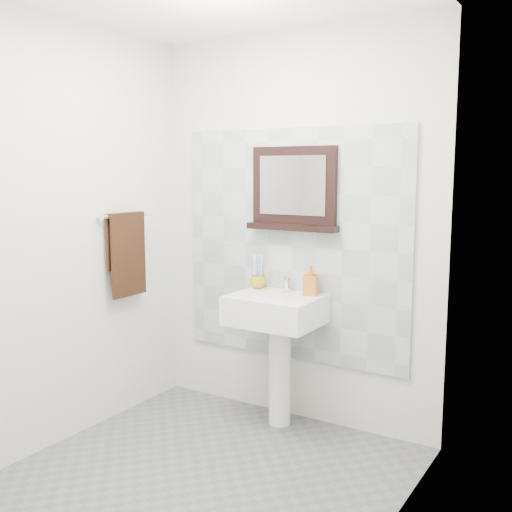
{
  "coord_description": "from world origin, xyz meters",
  "views": [
    {
      "loc": [
        1.83,
        -2.31,
        1.63
      ],
      "look_at": [
        0.06,
        0.55,
        1.15
      ],
      "focal_mm": 42.0,
      "sensor_mm": 36.0,
      "label": 1
    }
  ],
  "objects_px": {
    "soap_dispenser": "(311,280)",
    "hand_towel": "(127,248)",
    "pedestal_sink": "(276,324)",
    "toothbrush_cup": "(258,282)",
    "framed_mirror": "(294,191)"
  },
  "relations": [
    {
      "from": "framed_mirror",
      "to": "pedestal_sink",
      "type": "bearing_deg",
      "value": -95.29
    },
    {
      "from": "framed_mirror",
      "to": "toothbrush_cup",
      "type": "bearing_deg",
      "value": -166.97
    },
    {
      "from": "toothbrush_cup",
      "to": "soap_dispenser",
      "type": "relative_size",
      "value": 0.56
    },
    {
      "from": "toothbrush_cup",
      "to": "framed_mirror",
      "type": "relative_size",
      "value": 0.17
    },
    {
      "from": "pedestal_sink",
      "to": "soap_dispenser",
      "type": "bearing_deg",
      "value": 33.4
    },
    {
      "from": "pedestal_sink",
      "to": "toothbrush_cup",
      "type": "bearing_deg",
      "value": 148.88
    },
    {
      "from": "toothbrush_cup",
      "to": "soap_dispenser",
      "type": "bearing_deg",
      "value": -2.04
    },
    {
      "from": "toothbrush_cup",
      "to": "pedestal_sink",
      "type": "bearing_deg",
      "value": -31.12
    },
    {
      "from": "hand_towel",
      "to": "soap_dispenser",
      "type": "bearing_deg",
      "value": 21.42
    },
    {
      "from": "hand_towel",
      "to": "pedestal_sink",
      "type": "bearing_deg",
      "value": 18.89
    },
    {
      "from": "soap_dispenser",
      "to": "hand_towel",
      "type": "height_order",
      "value": "hand_towel"
    },
    {
      "from": "toothbrush_cup",
      "to": "hand_towel",
      "type": "xyz_separation_m",
      "value": [
        -0.73,
        -0.46,
        0.23
      ]
    },
    {
      "from": "pedestal_sink",
      "to": "framed_mirror",
      "type": "relative_size",
      "value": 1.54
    },
    {
      "from": "toothbrush_cup",
      "to": "framed_mirror",
      "type": "bearing_deg",
      "value": 13.03
    },
    {
      "from": "soap_dispenser",
      "to": "toothbrush_cup",
      "type": "bearing_deg",
      "value": 164.4
    }
  ]
}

